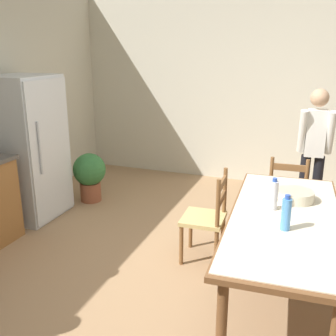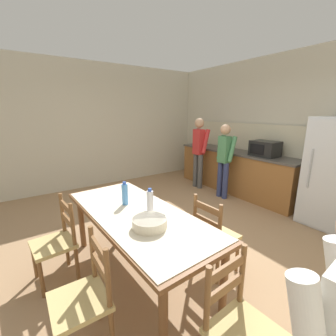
{
  "view_description": "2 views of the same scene",
  "coord_description": "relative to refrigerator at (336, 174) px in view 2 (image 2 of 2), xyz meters",
  "views": [
    {
      "loc": [
        -2.75,
        -1.01,
        2.04
      ],
      "look_at": [
        -0.03,
        0.01,
        1.13
      ],
      "focal_mm": 42.0,
      "sensor_mm": 36.0,
      "label": 1
    },
    {
      "loc": [
        2.23,
        -1.84,
        1.8
      ],
      "look_at": [
        -0.27,
        -0.13,
        1.03
      ],
      "focal_mm": 24.0,
      "sensor_mm": 36.0,
      "label": 2
    }
  ],
  "objects": [
    {
      "name": "chair_head_end",
      "position": [
        0.6,
        -3.0,
        -0.42
      ],
      "size": [
        0.43,
        0.45,
        0.91
      ],
      "rotation": [
        0.0,
        0.0,
        1.64
      ],
      "color": "brown",
      "rests_on": "ground"
    },
    {
      "name": "chair_side_far_right",
      "position": [
        -0.29,
        -2.33,
        -0.42
      ],
      "size": [
        0.44,
        0.42,
        0.91
      ],
      "rotation": [
        0.0,
        0.0,
        3.19
      ],
      "color": "brown",
      "rests_on": "ground"
    },
    {
      "name": "refrigerator",
      "position": [
        0.0,
        0.0,
        0.0
      ],
      "size": [
        0.76,
        0.73,
        1.72
      ],
      "color": "silver",
      "rests_on": "ground"
    },
    {
      "name": "kitchen_counter",
      "position": [
        -1.96,
        0.04,
        -0.39
      ],
      "size": [
        2.96,
        0.66,
        0.93
      ],
      "color": "brown",
      "rests_on": "ground"
    },
    {
      "name": "bottle_off_centre",
      "position": [
        -0.62,
        -2.96,
        0.02
      ],
      "size": [
        0.07,
        0.07,
        0.27
      ],
      "color": "silver",
      "rests_on": "dining_table"
    },
    {
      "name": "microwave",
      "position": [
        -1.25,
        0.02,
        0.22
      ],
      "size": [
        0.5,
        0.39,
        0.3
      ],
      "color": "black",
      "rests_on": "kitchen_counter"
    },
    {
      "name": "serving_bowl",
      "position": [
        -0.35,
        -3.11,
        -0.05
      ],
      "size": [
        0.32,
        0.32,
        0.09
      ],
      "color": "beige",
      "rests_on": "dining_table"
    },
    {
      "name": "person_at_sink",
      "position": [
        -2.62,
        -0.48,
        0.06
      ],
      "size": [
        0.41,
        0.29,
        1.65
      ],
      "rotation": [
        0.0,
        0.0,
        1.57
      ],
      "color": "#4C4C4C",
      "rests_on": "ground"
    },
    {
      "name": "wall_left",
      "position": [
        -4.21,
        -2.19,
        0.59
      ],
      "size": [
        0.12,
        5.2,
        2.9
      ],
      "primitive_type": "cube",
      "color": "beige",
      "rests_on": "ground"
    },
    {
      "name": "chair_side_near_right",
      "position": [
        -0.21,
        -3.76,
        -0.42
      ],
      "size": [
        0.42,
        0.4,
        0.91
      ],
      "rotation": [
        0.0,
        0.0,
        -0.01
      ],
      "color": "brown",
      "rests_on": "ground"
    },
    {
      "name": "ground_plane",
      "position": [
        -0.95,
        -2.19,
        -0.86
      ],
      "size": [
        8.32,
        8.32,
        0.0
      ],
      "primitive_type": "plane",
      "color": "#9E7A56"
    },
    {
      "name": "counter_splashback",
      "position": [
        -1.96,
        0.35,
        0.37
      ],
      "size": [
        2.92,
        0.03,
        0.6
      ],
      "primitive_type": "cube",
      "color": "beige",
      "rests_on": "kitchen_counter"
    },
    {
      "name": "wall_back",
      "position": [
        -0.95,
        0.47,
        0.59
      ],
      "size": [
        6.52,
        0.12,
        2.9
      ],
      "primitive_type": "cube",
      "color": "beige",
      "rests_on": "ground"
    },
    {
      "name": "bottle_near_centre",
      "position": [
        -0.97,
        -3.08,
        0.02
      ],
      "size": [
        0.07,
        0.07,
        0.27
      ],
      "color": "#4C8ED6",
      "rests_on": "dining_table"
    },
    {
      "name": "dining_table",
      "position": [
        -0.71,
        -3.07,
        -0.18
      ],
      "size": [
        2.1,
        0.96,
        0.76
      ],
      "rotation": [
        0.0,
        0.0,
        0.05
      ],
      "color": "brown",
      "rests_on": "ground"
    },
    {
      "name": "person_at_counter",
      "position": [
        -1.81,
        -0.5,
        0.01
      ],
      "size": [
        0.39,
        0.27,
        1.55
      ],
      "rotation": [
        0.0,
        0.0,
        1.57
      ],
      "color": "navy",
      "rests_on": "ground"
    },
    {
      "name": "chair_side_near_left",
      "position": [
        -1.14,
        -3.81,
        -0.42
      ],
      "size": [
        0.46,
        0.44,
        0.91
      ],
      "rotation": [
        0.0,
        0.0,
        0.09
      ],
      "color": "brown",
      "rests_on": "ground"
    }
  ]
}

